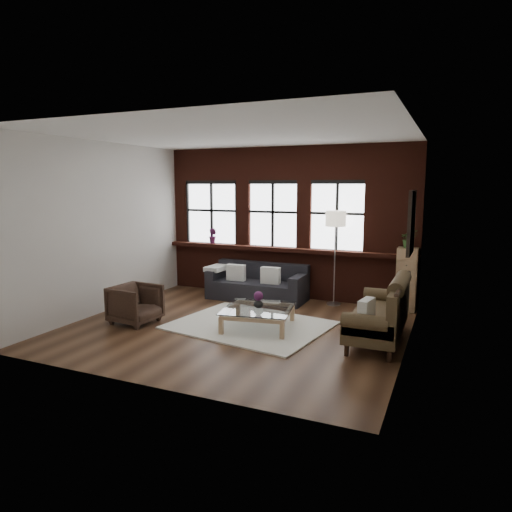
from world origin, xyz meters
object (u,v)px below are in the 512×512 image
at_px(dark_sofa, 257,282).
at_px(vase, 258,303).
at_px(floor_lamp, 335,255).
at_px(coffee_table, 258,318).
at_px(vintage_settee, 378,309).
at_px(armchair, 136,304).
at_px(drawer_chest, 407,279).

relative_size(dark_sofa, vase, 12.27).
bearing_deg(floor_lamp, coffee_table, -110.92).
bearing_deg(dark_sofa, vintage_settee, -30.65).
xyz_separation_m(vase, floor_lamp, (0.78, 2.04, 0.57)).
bearing_deg(floor_lamp, vintage_settee, -58.20).
bearing_deg(vintage_settee, armchair, -169.30).
xyz_separation_m(vintage_settee, drawer_chest, (0.23, 1.97, 0.10)).
xyz_separation_m(armchair, drawer_chest, (4.26, 2.73, 0.27)).
relative_size(armchair, drawer_chest, 0.61).
bearing_deg(vintage_settee, floor_lamp, 121.80).
relative_size(dark_sofa, vintage_settee, 1.08).
relative_size(vintage_settee, armchair, 2.57).
relative_size(coffee_table, drawer_chest, 0.91).
relative_size(dark_sofa, drawer_chest, 1.69).
bearing_deg(drawer_chest, floor_lamp, -175.17).
bearing_deg(floor_lamp, vase, -110.92).
height_order(vase, floor_lamp, floor_lamp).
distance_m(vintage_settee, vase, 1.94).
bearing_deg(drawer_chest, vase, -135.01).
bearing_deg(vintage_settee, dark_sofa, 149.35).
bearing_deg(dark_sofa, vase, -65.93).
distance_m(vintage_settee, drawer_chest, 1.99).
relative_size(dark_sofa, armchair, 2.77).
xyz_separation_m(armchair, vase, (2.09, 0.57, 0.11)).
distance_m(vase, drawer_chest, 3.06).
xyz_separation_m(coffee_table, drawer_chest, (2.16, 2.16, 0.43)).
relative_size(vase, drawer_chest, 0.14).
bearing_deg(coffee_table, armchair, -164.75).
distance_m(drawer_chest, floor_lamp, 1.44).
relative_size(vintage_settee, coffee_table, 1.72).
bearing_deg(armchair, drawer_chest, -53.18).
relative_size(armchair, floor_lamp, 0.36).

